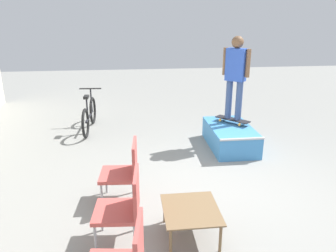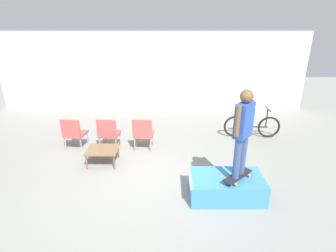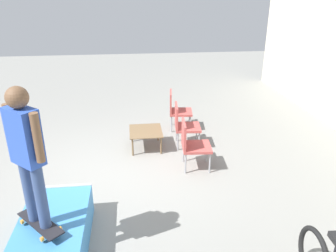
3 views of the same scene
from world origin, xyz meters
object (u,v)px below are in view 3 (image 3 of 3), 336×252
(coffee_table, at_px, (146,132))
(patio_chair_left, at_px, (177,108))
(person_skater, at_px, (26,148))
(skateboard_on_ramp, at_px, (40,223))
(patio_chair_right, at_px, (192,143))
(patio_chair_center, at_px, (183,123))
(skate_ramp_box, at_px, (55,232))

(coffee_table, relative_size, patio_chair_left, 0.82)
(person_skater, relative_size, patio_chair_left, 1.82)
(person_skater, xyz_separation_m, patio_chair_left, (-3.88, 2.21, -1.01))
(skateboard_on_ramp, xyz_separation_m, coffee_table, (-2.93, 1.41, -0.18))
(person_skater, bearing_deg, patio_chair_left, 101.98)
(patio_chair_left, bearing_deg, coffee_table, 147.35)
(person_skater, relative_size, coffee_table, 2.22)
(coffee_table, xyz_separation_m, patio_chair_left, (-0.95, 0.79, 0.16))
(person_skater, height_order, patio_chair_left, person_skater)
(person_skater, distance_m, patio_chair_right, 3.15)
(person_skater, bearing_deg, patio_chair_center, 94.73)
(skate_ramp_box, height_order, patio_chair_left, patio_chair_left)
(patio_chair_center, bearing_deg, patio_chair_right, -175.34)
(patio_chair_left, height_order, patio_chair_center, same)
(skateboard_on_ramp, height_order, person_skater, person_skater)
(patio_chair_right, bearing_deg, patio_chair_left, 4.17)
(person_skater, bearing_deg, patio_chair_right, 83.87)
(patio_chair_center, bearing_deg, coffee_table, 95.22)
(skate_ramp_box, xyz_separation_m, person_skater, (0.19, -0.09, 1.30))
(skate_ramp_box, relative_size, patio_chair_center, 1.60)
(skate_ramp_box, distance_m, person_skater, 1.31)
(skate_ramp_box, height_order, coffee_table, skate_ramp_box)
(skateboard_on_ramp, xyz_separation_m, patio_chair_center, (-2.94, 2.21, -0.02))
(patio_chair_center, bearing_deg, patio_chair_left, 4.64)
(patio_chair_right, bearing_deg, skateboard_on_ramp, 136.47)
(skate_ramp_box, distance_m, patio_chair_center, 3.48)
(patio_chair_left, bearing_deg, patio_chair_right, -172.79)
(skate_ramp_box, bearing_deg, skateboard_on_ramp, -25.65)
(coffee_table, bearing_deg, patio_chair_center, 90.56)
(skateboard_on_ramp, distance_m, person_skater, 0.99)
(skate_ramp_box, bearing_deg, patio_chair_left, 150.19)
(skate_ramp_box, relative_size, person_skater, 0.88)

